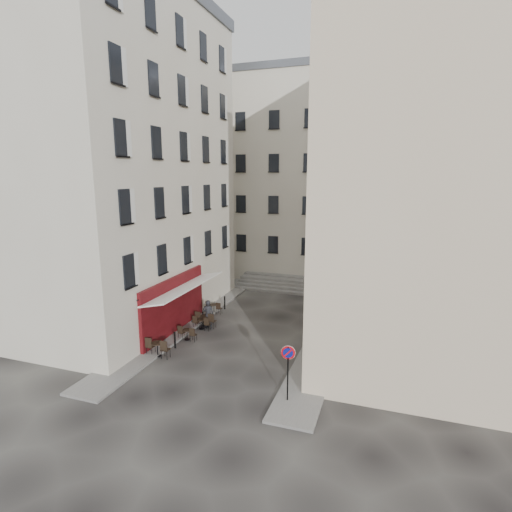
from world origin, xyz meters
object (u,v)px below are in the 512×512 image
at_px(no_parking_sign, 288,363).
at_px(bistro_table_b, 187,333).
at_px(bistro_table_a, 158,348).
at_px(pedestrian, 208,314).

distance_m(no_parking_sign, bistro_table_b, 8.56).
height_order(bistro_table_a, bistro_table_b, bistro_table_a).
distance_m(bistro_table_b, pedestrian, 2.23).
bearing_deg(pedestrian, bistro_table_b, 65.07).
xyz_separation_m(no_parking_sign, pedestrian, (-6.85, 6.61, -0.90)).
height_order(no_parking_sign, bistro_table_b, no_parking_sign).
relative_size(no_parking_sign, bistro_table_b, 2.21).
xyz_separation_m(bistro_table_a, bistro_table_b, (0.44, 2.42, -0.09)).
distance_m(no_parking_sign, pedestrian, 9.56).
height_order(bistro_table_a, pedestrian, pedestrian).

